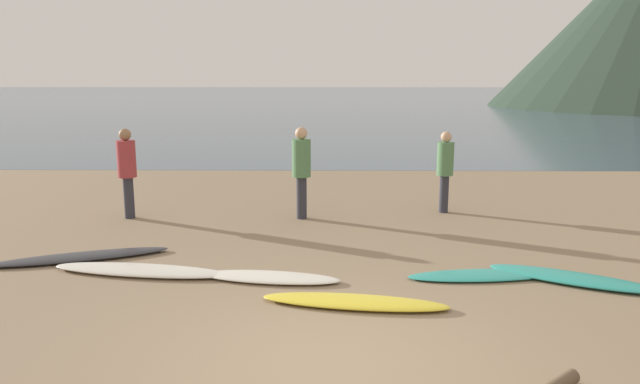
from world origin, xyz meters
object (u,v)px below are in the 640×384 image
at_px(surfboard_0, 81,257).
at_px(surfboard_3, 355,302).
at_px(surfboard_4, 482,275).
at_px(surfboard_2, 270,277).
at_px(person_2, 445,165).
at_px(surfboard_5, 573,278).
at_px(person_1, 127,166).
at_px(person_0, 301,165).
at_px(surfboard_1, 141,270).

relative_size(surfboard_0, surfboard_3, 1.13).
bearing_deg(surfboard_4, surfboard_2, 177.55).
distance_m(surfboard_2, person_2, 5.23).
relative_size(surfboard_3, surfboard_5, 1.03).
height_order(surfboard_2, surfboard_4, surfboard_2).
bearing_deg(surfboard_3, surfboard_0, 164.78).
bearing_deg(surfboard_2, surfboard_0, 171.38).
relative_size(surfboard_5, person_1, 1.28).
xyz_separation_m(surfboard_3, surfboard_5, (2.98, 0.89, -0.00)).
relative_size(surfboard_4, person_0, 1.17).
xyz_separation_m(person_1, person_2, (6.18, 0.58, -0.06)).
distance_m(surfboard_2, person_1, 4.76).
bearing_deg(surfboard_1, surfboard_5, 5.99).
relative_size(surfboard_1, surfboard_2, 1.34).
distance_m(surfboard_1, surfboard_5, 5.95).
xyz_separation_m(surfboard_4, person_0, (-2.64, 3.37, 1.01)).
relative_size(surfboard_3, person_0, 1.29).
bearing_deg(surfboard_5, person_2, 131.59).
bearing_deg(person_2, person_1, 17.19).
height_order(surfboard_4, person_1, person_1).
height_order(surfboard_0, surfboard_5, surfboard_5).
bearing_deg(person_1, surfboard_4, 18.72).
relative_size(surfboard_0, surfboard_5, 1.16).
xyz_separation_m(surfboard_1, person_2, (4.96, 3.84, 0.92)).
xyz_separation_m(surfboard_2, person_2, (3.12, 4.09, 0.92)).
bearing_deg(surfboard_1, surfboard_2, 0.59).
relative_size(surfboard_5, person_2, 1.36).
height_order(surfboard_1, surfboard_4, surfboard_1).
height_order(surfboard_2, person_2, person_2).
xyz_separation_m(surfboard_4, person_2, (0.21, 3.94, 0.93)).
distance_m(surfboard_4, person_1, 6.93).
bearing_deg(surfboard_3, person_0, 109.01).
xyz_separation_m(person_0, person_1, (-3.34, -0.01, -0.02)).
relative_size(surfboard_0, surfboard_4, 1.24).
bearing_deg(surfboard_0, surfboard_4, -27.75).
bearing_deg(surfboard_4, surfboard_3, -155.35).
xyz_separation_m(surfboard_0, surfboard_1, (1.11, -0.62, 0.00)).
bearing_deg(surfboard_1, surfboard_0, 159.10).
bearing_deg(surfboard_0, person_1, 71.74).
distance_m(surfboard_4, person_2, 4.05).
height_order(surfboard_1, person_2, person_2).
bearing_deg(person_0, surfboard_5, -25.72).
distance_m(surfboard_5, person_1, 8.04).
relative_size(surfboard_1, person_1, 1.48).
height_order(surfboard_0, person_1, person_1).
xyz_separation_m(surfboard_0, person_1, (-0.11, 2.64, 0.98)).
relative_size(surfboard_2, surfboard_5, 0.87).
height_order(surfboard_2, person_1, person_1).
xyz_separation_m(surfboard_3, person_1, (-4.18, 4.40, 0.98)).
bearing_deg(person_0, surfboard_4, -34.97).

